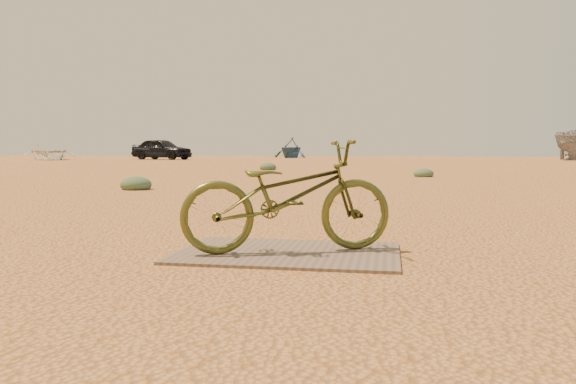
% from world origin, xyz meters
% --- Properties ---
extents(ground, '(120.00, 120.00, 0.00)m').
position_xyz_m(ground, '(0.00, 0.00, 0.00)').
color(ground, '#C8854B').
rests_on(ground, ground).
extents(plywood_board, '(1.65, 1.13, 0.02)m').
position_xyz_m(plywood_board, '(-0.46, -0.44, 0.01)').
color(plywood_board, brown).
rests_on(plywood_board, ground).
extents(bicycle, '(1.69, 1.12, 0.84)m').
position_xyz_m(bicycle, '(-0.46, -0.44, 0.44)').
color(bicycle, '#50531E').
rests_on(bicycle, plywood_board).
extents(car, '(5.13, 3.06, 1.63)m').
position_xyz_m(car, '(-17.17, 36.65, 0.82)').
color(car, black).
rests_on(car, ground).
extents(boat_near_left, '(6.27, 6.81, 1.15)m').
position_xyz_m(boat_near_left, '(-25.25, 34.16, 0.58)').
color(boat_near_left, white).
rests_on(boat_near_left, ground).
extents(boat_far_left, '(4.12, 4.45, 1.93)m').
position_xyz_m(boat_far_left, '(-8.79, 47.02, 0.96)').
color(boat_far_left, '#345877').
rests_on(boat_far_left, ground).
extents(kale_a, '(0.61, 0.61, 0.34)m').
position_xyz_m(kale_a, '(-4.62, 5.74, 0.00)').
color(kale_a, '#517249').
rests_on(kale_a, ground).
extents(kale_b, '(0.57, 0.57, 0.31)m').
position_xyz_m(kale_b, '(1.25, 12.04, 0.00)').
color(kale_b, '#517249').
rests_on(kale_b, ground).
extents(kale_c, '(0.64, 0.64, 0.35)m').
position_xyz_m(kale_c, '(-4.34, 16.62, 0.00)').
color(kale_c, '#517249').
rests_on(kale_c, ground).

